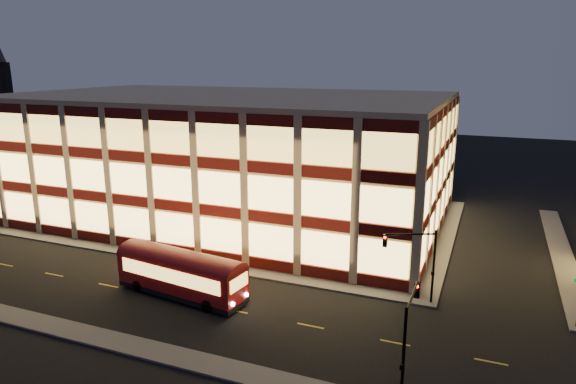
% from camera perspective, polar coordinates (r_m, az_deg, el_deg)
% --- Properties ---
extents(ground, '(200.00, 200.00, 0.00)m').
position_cam_1_polar(ground, '(49.37, -12.96, -7.76)').
color(ground, black).
rests_on(ground, ground).
extents(sidewalk_office_south, '(54.00, 2.00, 0.15)m').
position_cam_1_polar(sidewalk_office_south, '(51.77, -15.09, -6.75)').
color(sidewalk_office_south, '#514F4C').
rests_on(sidewalk_office_south, ground).
extents(sidewalk_office_east, '(2.00, 30.00, 0.15)m').
position_cam_1_polar(sidewalk_office_east, '(57.26, 17.05, -4.83)').
color(sidewalk_office_east, '#514F4C').
rests_on(sidewalk_office_east, ground).
extents(sidewalk_tower_west, '(2.00, 30.00, 0.15)m').
position_cam_1_polar(sidewalk_tower_west, '(57.57, 28.04, -5.83)').
color(sidewalk_tower_west, '#514F4C').
rests_on(sidewalk_tower_west, ground).
extents(sidewalk_near, '(100.00, 2.00, 0.15)m').
position_cam_1_polar(sidewalk_near, '(40.47, -23.78, -13.70)').
color(sidewalk_near, '#514F4C').
rests_on(sidewalk_near, ground).
extents(office_building, '(50.45, 30.45, 14.50)m').
position_cam_1_polar(office_building, '(62.71, -6.73, 4.14)').
color(office_building, tan).
rests_on(office_building, ground).
extents(traffic_signal_far, '(3.79, 1.87, 6.00)m').
position_cam_1_polar(traffic_signal_far, '(40.25, 14.04, -6.70)').
color(traffic_signal_far, black).
rests_on(traffic_signal_far, ground).
extents(traffic_signal_near, '(0.32, 4.45, 6.00)m').
position_cam_1_polar(traffic_signal_near, '(29.90, 13.30, -14.33)').
color(traffic_signal_near, black).
rests_on(traffic_signal_near, ground).
extents(trolley_bus, '(11.41, 4.21, 3.78)m').
position_cam_1_polar(trolley_bus, '(42.08, -11.80, -8.59)').
color(trolley_bus, '#8E0708').
rests_on(trolley_bus, ground).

